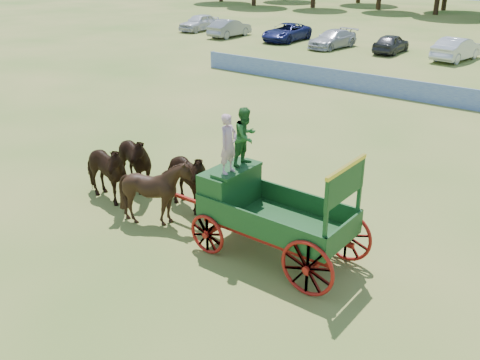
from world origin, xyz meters
name	(u,v)px	position (x,y,z in m)	size (l,w,h in m)	color
ground	(174,235)	(0.00, 0.00, 0.00)	(160.00, 160.00, 0.00)	#A68F4B
horse_lead_left	(103,172)	(-3.24, 0.27, 1.00)	(1.08, 2.36, 2.00)	black
horse_lead_right	(130,162)	(-3.24, 1.37, 1.00)	(1.08, 2.36, 2.00)	black
horse_wheel_left	(157,192)	(-0.84, 0.27, 1.00)	(1.61, 1.81, 2.00)	black
horse_wheel_right	(184,180)	(-0.84, 1.37, 1.00)	(1.08, 2.36, 2.00)	black
farm_dray	(254,192)	(2.13, 0.85, 1.62)	(6.00, 2.00, 3.68)	#A01D10
sponsor_banner	(397,88)	(-1.00, 18.00, 0.53)	(26.00, 0.08, 1.05)	#1F3EA9
parked_cars	(478,53)	(-0.28, 30.03, 0.75)	(52.11, 7.07, 1.61)	silver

